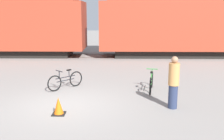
{
  "coord_description": "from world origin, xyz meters",
  "views": [
    {
      "loc": [
        1.79,
        -8.54,
        3.1
      ],
      "look_at": [
        1.62,
        0.68,
        1.1
      ],
      "focal_mm": 42.0,
      "sensor_mm": 36.0,
      "label": 1
    }
  ],
  "objects_px": {
    "freight_train": "(92,17)",
    "person_in_tan": "(174,83)",
    "bicycle_green": "(151,82)",
    "bicycle_black": "(66,80)",
    "traffic_cone": "(59,107)"
  },
  "relations": [
    {
      "from": "freight_train",
      "to": "person_in_tan",
      "type": "height_order",
      "value": "freight_train"
    },
    {
      "from": "bicycle_green",
      "to": "bicycle_black",
      "type": "height_order",
      "value": "bicycle_green"
    },
    {
      "from": "bicycle_black",
      "to": "freight_train",
      "type": "bearing_deg",
      "value": 87.65
    },
    {
      "from": "bicycle_black",
      "to": "person_in_tan",
      "type": "height_order",
      "value": "person_in_tan"
    },
    {
      "from": "bicycle_green",
      "to": "freight_train",
      "type": "bearing_deg",
      "value": 109.73
    },
    {
      "from": "bicycle_green",
      "to": "bicycle_black",
      "type": "bearing_deg",
      "value": 175.5
    },
    {
      "from": "bicycle_green",
      "to": "bicycle_black",
      "type": "relative_size",
      "value": 1.37
    },
    {
      "from": "bicycle_green",
      "to": "traffic_cone",
      "type": "height_order",
      "value": "bicycle_green"
    },
    {
      "from": "person_in_tan",
      "to": "freight_train",
      "type": "bearing_deg",
      "value": 93.57
    },
    {
      "from": "freight_train",
      "to": "bicycle_black",
      "type": "distance_m",
      "value": 8.98
    },
    {
      "from": "person_in_tan",
      "to": "traffic_cone",
      "type": "distance_m",
      "value": 3.78
    },
    {
      "from": "bicycle_green",
      "to": "person_in_tan",
      "type": "distance_m",
      "value": 2.07
    },
    {
      "from": "bicycle_black",
      "to": "person_in_tan",
      "type": "distance_m",
      "value": 4.62
    },
    {
      "from": "traffic_cone",
      "to": "freight_train",
      "type": "bearing_deg",
      "value": 89.87
    },
    {
      "from": "freight_train",
      "to": "traffic_cone",
      "type": "xyz_separation_m",
      "value": [
        -0.03,
        -11.48,
        -2.57
      ]
    }
  ]
}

